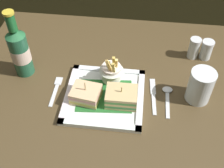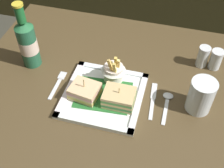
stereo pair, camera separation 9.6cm
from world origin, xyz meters
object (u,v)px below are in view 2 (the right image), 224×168
object	(u,v)px
beer_bottle	(28,42)
salt_shaker	(202,58)
square_plate	(103,95)
water_glass	(200,98)
spoon	(167,99)
fork	(58,83)
fries_cup	(114,71)
knife	(153,99)
dining_table	(119,117)
pepper_shaker	(215,60)
sandwich_half_left	(85,91)
sandwich_half_right	(119,98)

from	to	relation	value
beer_bottle	salt_shaker	world-z (taller)	beer_bottle
square_plate	water_glass	world-z (taller)	water_glass
salt_shaker	spoon	bearing A→B (deg)	-115.17
water_glass	salt_shaker	distance (m)	0.21
fork	fries_cup	bearing A→B (deg)	18.06
square_plate	knife	size ratio (longest dim) A/B	1.63
square_plate	spoon	bearing A→B (deg)	10.79
dining_table	salt_shaker	distance (m)	0.38
spoon	pepper_shaker	world-z (taller)	pepper_shaker
fork	pepper_shaker	bearing A→B (deg)	23.39
knife	pepper_shaker	xyz separation A→B (m)	(0.19, 0.21, 0.03)
water_glass	salt_shaker	bearing A→B (deg)	90.50
knife	pepper_shaker	world-z (taller)	pepper_shaker
sandwich_half_left	spoon	distance (m)	0.27
dining_table	water_glass	world-z (taller)	water_glass
spoon	beer_bottle	bearing A→B (deg)	174.32
fork	knife	xyz separation A→B (m)	(0.33, 0.02, 0.00)
fries_cup	beer_bottle	bearing A→B (deg)	177.57
sandwich_half_left	knife	distance (m)	0.23
dining_table	beer_bottle	distance (m)	0.44
square_plate	knife	bearing A→B (deg)	11.20
sandwich_half_left	water_glass	world-z (taller)	water_glass
dining_table	fries_cup	distance (m)	0.23
water_glass	dining_table	bearing A→B (deg)	175.64
sandwich_half_left	fries_cup	size ratio (longest dim) A/B	0.92
fork	spoon	world-z (taller)	spoon
sandwich_half_right	beer_bottle	world-z (taller)	beer_bottle
salt_shaker	water_glass	bearing A→B (deg)	-89.50
water_glass	fork	size ratio (longest dim) A/B	0.86
square_plate	pepper_shaker	world-z (taller)	pepper_shaker
dining_table	salt_shaker	bearing A→B (deg)	35.73
square_plate	spoon	world-z (taller)	square_plate
sandwich_half_left	knife	bearing A→B (deg)	13.06
fries_cup	water_glass	xyz separation A→B (m)	(0.29, -0.04, -0.00)
water_glass	pepper_shaker	size ratio (longest dim) A/B	1.52
dining_table	sandwich_half_right	bearing A→B (deg)	-79.62
water_glass	fork	bearing A→B (deg)	-177.78
dining_table	sandwich_half_right	world-z (taller)	sandwich_half_right
dining_table	pepper_shaker	world-z (taller)	pepper_shaker
salt_shaker	pepper_shaker	bearing A→B (deg)	0.00
pepper_shaker	square_plate	bearing A→B (deg)	-145.34
water_glass	fork	xyz separation A→B (m)	(-0.48, -0.02, -0.05)
square_plate	beer_bottle	size ratio (longest dim) A/B	1.03
square_plate	fries_cup	world-z (taller)	fries_cup
salt_shaker	sandwich_half_right	bearing A→B (deg)	-133.32
sandwich_half_left	fork	bearing A→B (deg)	162.33
fries_cup	dining_table	bearing A→B (deg)	-36.14
fork	salt_shaker	size ratio (longest dim) A/B	1.63
dining_table	square_plate	distance (m)	0.19
square_plate	sandwich_half_right	size ratio (longest dim) A/B	2.58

